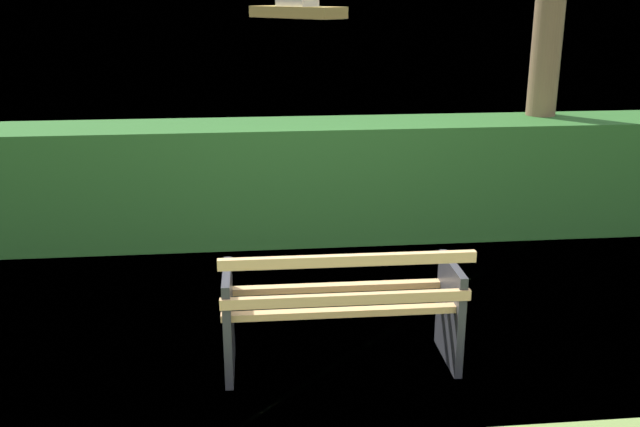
% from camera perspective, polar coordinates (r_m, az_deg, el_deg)
% --- Properties ---
extents(ground_plane, '(1400.00, 1400.00, 0.00)m').
position_cam_1_polar(ground_plane, '(4.75, 1.63, -11.84)').
color(ground_plane, olive).
extents(park_bench, '(1.51, 0.58, 0.87)m').
position_cam_1_polar(park_bench, '(4.50, 1.76, -7.53)').
color(park_bench, tan).
rests_on(park_bench, ground_plane).
extents(hedge_row, '(12.47, 0.78, 1.12)m').
position_cam_1_polar(hedge_row, '(6.90, -1.11, 2.68)').
color(hedge_row, '#285B23').
rests_on(hedge_row, ground_plane).
extents(sailboat_mid, '(8.19, 8.68, 1.96)m').
position_cam_1_polar(sailboat_mid, '(63.44, -1.84, 16.01)').
color(sailboat_mid, gold).
rests_on(sailboat_mid, water_surface).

